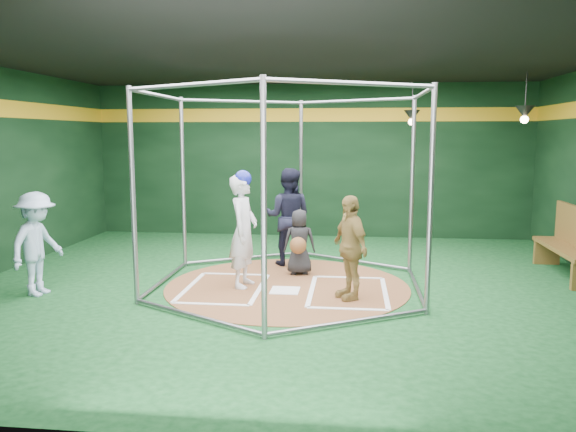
# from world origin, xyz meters

# --- Properties ---
(room_shell) EXTENTS (10.10, 9.10, 3.53)m
(room_shell) POSITION_xyz_m (0.00, 0.01, 1.75)
(room_shell) COLOR #0C3716
(room_shell) RESTS_ON ground
(clay_disc) EXTENTS (3.80, 3.80, 0.01)m
(clay_disc) POSITION_xyz_m (0.00, 0.00, 0.01)
(clay_disc) COLOR brown
(clay_disc) RESTS_ON ground
(home_plate) EXTENTS (0.43, 0.43, 0.01)m
(home_plate) POSITION_xyz_m (0.00, -0.30, 0.02)
(home_plate) COLOR white
(home_plate) RESTS_ON clay_disc
(batter_box_left) EXTENTS (1.17, 1.77, 0.01)m
(batter_box_left) POSITION_xyz_m (-0.95, -0.25, 0.02)
(batter_box_left) COLOR white
(batter_box_left) RESTS_ON clay_disc
(batter_box_right) EXTENTS (1.17, 1.77, 0.01)m
(batter_box_right) POSITION_xyz_m (0.95, -0.25, 0.02)
(batter_box_right) COLOR white
(batter_box_right) RESTS_ON clay_disc
(batting_cage) EXTENTS (4.05, 4.67, 3.00)m
(batting_cage) POSITION_xyz_m (-0.00, -0.00, 1.50)
(batting_cage) COLOR gray
(batting_cage) RESTS_ON ground
(pendant_lamp_near) EXTENTS (0.34, 0.34, 0.90)m
(pendant_lamp_near) POSITION_xyz_m (2.20, 3.60, 2.74)
(pendant_lamp_near) COLOR black
(pendant_lamp_near) RESTS_ON room_shell
(pendant_lamp_far) EXTENTS (0.34, 0.34, 0.90)m
(pendant_lamp_far) POSITION_xyz_m (4.00, 2.00, 2.74)
(pendant_lamp_far) COLOR black
(pendant_lamp_far) RESTS_ON room_shell
(batter_figure) EXTENTS (0.50, 0.68, 1.81)m
(batter_figure) POSITION_xyz_m (-0.67, -0.10, 0.91)
(batter_figure) COLOR silver
(batter_figure) RESTS_ON clay_disc
(visitor_leopard) EXTENTS (0.74, 0.95, 1.50)m
(visitor_leopard) POSITION_xyz_m (0.97, -0.56, 0.76)
(visitor_leopard) COLOR tan
(visitor_leopard) RESTS_ON clay_disc
(catcher_figure) EXTENTS (0.57, 0.59, 1.10)m
(catcher_figure) POSITION_xyz_m (0.12, 0.76, 0.56)
(catcher_figure) COLOR black
(catcher_figure) RESTS_ON clay_disc
(umpire) EXTENTS (0.91, 0.74, 1.75)m
(umpire) POSITION_xyz_m (-0.15, 1.46, 0.89)
(umpire) COLOR black
(umpire) RESTS_ON clay_disc
(bystander_blue) EXTENTS (0.72, 1.07, 1.53)m
(bystander_blue) POSITION_xyz_m (-3.60, -0.87, 0.77)
(bystander_blue) COLOR #A9C2E0
(bystander_blue) RESTS_ON ground
(dugout_bench) EXTENTS (0.47, 2.00, 1.17)m
(dugout_bench) POSITION_xyz_m (4.64, 1.17, 0.60)
(dugout_bench) COLOR brown
(dugout_bench) RESTS_ON ground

